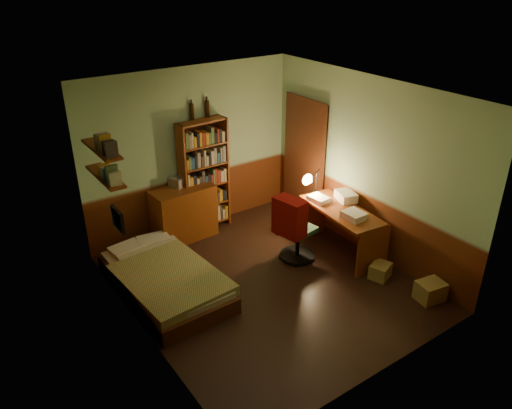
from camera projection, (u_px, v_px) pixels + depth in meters
floor at (266, 284)px, 6.79m from camera, size 3.50×4.00×0.02m
ceiling at (269, 93)px, 5.63m from camera, size 3.50×4.00×0.02m
wall_back at (191, 151)px, 7.69m from camera, size 3.50×0.02×2.60m
wall_left at (134, 238)px, 5.31m from camera, size 0.02×4.00×2.60m
wall_right at (367, 167)px, 7.11m from camera, size 0.02×4.00×2.60m
wall_front at (392, 272)px, 4.74m from camera, size 3.50×0.02×2.60m
doorway at (305, 160)px, 8.18m from camera, size 0.06×0.90×2.00m
door_trim at (304, 161)px, 8.17m from camera, size 0.02×0.98×2.08m
bed at (164, 271)px, 6.53m from camera, size 1.10×1.99×0.58m
dresser at (184, 213)px, 7.74m from camera, size 0.98×0.52×0.85m
mini_stereo at (179, 181)px, 7.62m from camera, size 0.34×0.31×0.15m
bookshelf at (204, 176)px, 7.81m from camera, size 0.79×0.29×1.81m
bottle_left at (192, 112)px, 7.39m from camera, size 0.08×0.08×0.25m
bottle_right at (207, 109)px, 7.52m from camera, size 0.07×0.07×0.25m
desk at (340, 231)px, 7.35m from camera, size 0.70×1.41×0.73m
paper_stack at (346, 196)px, 7.43m from camera, size 0.32×0.38×0.13m
desk_lamp at (317, 175)px, 7.54m from camera, size 0.24×0.24×0.61m
office_chair at (298, 225)px, 7.14m from camera, size 0.63×0.58×1.10m
red_jacket at (317, 176)px, 6.64m from camera, size 0.29×0.48×0.54m
wall_shelf_lower at (105, 176)px, 6.05m from camera, size 0.20×0.90×0.03m
wall_shelf_upper at (101, 149)px, 5.89m from camera, size 0.20×0.90×0.03m
framed_picture at (118, 219)px, 5.80m from camera, size 0.04×0.32×0.26m
cardboard_box_a at (430, 291)px, 6.42m from camera, size 0.38×0.33×0.26m
cardboard_box_b at (380, 271)px, 6.88m from camera, size 0.35×0.32×0.20m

